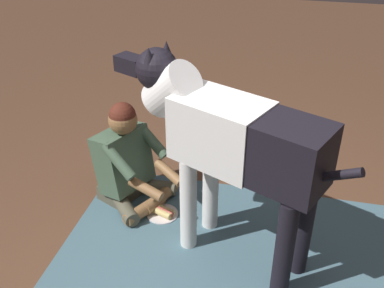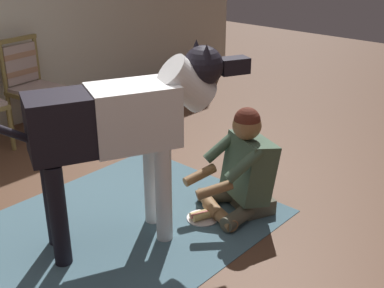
{
  "view_description": "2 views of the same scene",
  "coord_description": "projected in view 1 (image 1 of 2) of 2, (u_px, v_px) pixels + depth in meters",
  "views": [
    {
      "loc": [
        -0.22,
        2.09,
        2.18
      ],
      "look_at": [
        0.35,
        -0.39,
        0.65
      ],
      "focal_mm": 41.83,
      "sensor_mm": 36.0,
      "label": 1
    },
    {
      "loc": [
        -1.82,
        -2.45,
        1.97
      ],
      "look_at": [
        0.63,
        -0.25,
        0.55
      ],
      "focal_mm": 46.31,
      "sensor_mm": 36.0,
      "label": 2
    }
  ],
  "objects": [
    {
      "name": "ground_plane",
      "position": [
        231.0,
        266.0,
        2.91
      ],
      "size": [
        15.16,
        15.16,
        0.0
      ],
      "primitive_type": "plane",
      "color": "brown"
    },
    {
      "name": "area_rug",
      "position": [
        240.0,
        264.0,
        2.92
      ],
      "size": [
        2.43,
        1.71,
        0.01
      ],
      "primitive_type": "cube",
      "color": "#456471",
      "rests_on": "ground"
    },
    {
      "name": "person_sitting_on_floor",
      "position": [
        128.0,
        163.0,
        3.35
      ],
      "size": [
        0.71,
        0.62,
        0.82
      ],
      "color": "#524F3E",
      "rests_on": "ground"
    },
    {
      "name": "large_dog",
      "position": [
        229.0,
        140.0,
        2.62
      ],
      "size": [
        1.54,
        0.82,
        1.32
      ],
      "color": "white",
      "rests_on": "ground"
    },
    {
      "name": "hot_dog_on_plate",
      "position": [
        162.0,
        212.0,
        3.34
      ],
      "size": [
        0.24,
        0.24,
        0.06
      ],
      "color": "silver",
      "rests_on": "ground"
    }
  ]
}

